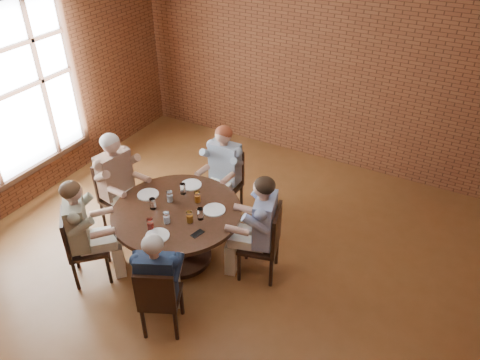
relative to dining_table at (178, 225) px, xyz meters
The scene contains 27 objects.
floor 0.90m from the dining_table, 29.20° to the right, with size 7.00×7.00×0.00m, color brown.
wall_back 3.42m from the dining_table, 78.64° to the left, with size 7.00×7.00×0.00m, color brown.
window 2.78m from the dining_table, behind, with size 0.10×2.16×2.36m.
dining_table is the anchor object (origin of this frame).
chair_a 1.07m from the dining_table, 14.98° to the left, with size 0.53×0.53×0.95m.
diner_a 0.99m from the dining_table, 14.98° to the left, with size 0.54×0.67×1.35m, color #4564B4, non-canonical shape.
chair_b 1.14m from the dining_table, 90.07° to the left, with size 0.43×0.43×0.94m.
diner_b 1.06m from the dining_table, 90.07° to the left, with size 0.53×0.65×1.33m, color #8C9EB2, non-canonical shape.
chair_c 1.12m from the dining_table, behind, with size 0.52×0.52×0.97m.
diner_c 1.04m from the dining_table, behind, with size 0.56×0.69×1.38m, color brown, non-canonical shape.
chair_d 1.13m from the dining_table, 135.25° to the right, with size 0.60×0.60×0.94m.
diner_d 1.05m from the dining_table, 135.25° to the right, with size 0.53×0.65×1.33m, color tan, non-canonical shape.
chair_e 1.10m from the dining_table, 64.98° to the right, with size 0.52×0.52×0.90m.
diner_e 1.03m from the dining_table, 64.98° to the right, with size 0.48×0.60×1.26m, color #15233D, non-canonical shape.
plate_a 0.49m from the dining_table, 28.12° to the left, with size 0.26×0.26×0.01m, color white.
plate_b 0.57m from the dining_table, 105.03° to the left, with size 0.26×0.26×0.01m, color white.
plate_c 0.53m from the dining_table, behind, with size 0.26×0.26×0.01m, color white.
plate_d 0.54m from the dining_table, 79.70° to the right, with size 0.26×0.26×0.01m, color white.
glass_a 0.44m from the dining_table, ahead, with size 0.07×0.07×0.14m, color white.
glass_b 0.41m from the dining_table, 62.96° to the left, with size 0.07×0.07×0.14m, color white.
glass_c 0.44m from the dining_table, 111.21° to the left, with size 0.07×0.07×0.14m, color white.
glass_d 0.35m from the dining_table, 147.61° to the left, with size 0.07×0.07×0.14m, color white.
glass_e 0.40m from the dining_table, 157.70° to the right, with size 0.07×0.07×0.14m, color white.
glass_f 0.51m from the dining_table, 96.58° to the right, with size 0.07×0.07×0.14m, color white.
glass_g 0.38m from the dining_table, 80.57° to the right, with size 0.07×0.07×0.14m, color white.
glass_h 0.40m from the dining_table, 22.23° to the right, with size 0.07×0.07×0.14m, color white.
smartphone 0.55m from the dining_table, 28.38° to the right, with size 0.07×0.15×0.01m, color black.
Camera 1 is at (2.08, -3.06, 4.06)m, focal length 35.00 mm.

